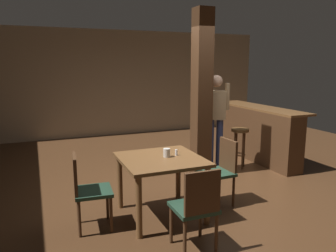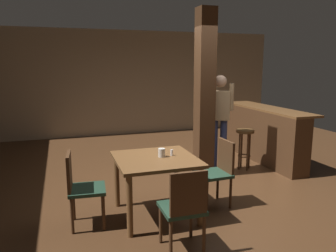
{
  "view_description": "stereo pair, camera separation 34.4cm",
  "coord_description": "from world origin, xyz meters",
  "px_view_note": "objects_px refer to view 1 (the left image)",
  "views": [
    {
      "loc": [
        -2.31,
        -4.26,
        1.9
      ],
      "look_at": [
        -0.47,
        0.22,
        0.99
      ],
      "focal_mm": 35.0,
      "sensor_mm": 36.0,
      "label": 1
    },
    {
      "loc": [
        -1.99,
        -4.37,
        1.9
      ],
      "look_at": [
        -0.47,
        0.22,
        0.99
      ],
      "focal_mm": 35.0,
      "sensor_mm": 36.0,
      "label": 2
    }
  ],
  "objects_px": {
    "bar_stool_near": "(240,139)",
    "dining_table": "(161,167)",
    "chair_west": "(86,188)",
    "chair_south": "(197,205)",
    "standing_person": "(216,116)",
    "chair_east": "(221,168)",
    "bar_counter": "(254,132)",
    "napkin_cup": "(167,153)",
    "salt_shaker": "(176,152)"
  },
  "relations": [
    {
      "from": "chair_west",
      "to": "napkin_cup",
      "type": "height_order",
      "value": "chair_west"
    },
    {
      "from": "salt_shaker",
      "to": "chair_south",
      "type": "bearing_deg",
      "value": -101.23
    },
    {
      "from": "dining_table",
      "to": "standing_person",
      "type": "bearing_deg",
      "value": 40.48
    },
    {
      "from": "chair_west",
      "to": "standing_person",
      "type": "distance_m",
      "value": 2.83
    },
    {
      "from": "napkin_cup",
      "to": "bar_counter",
      "type": "relative_size",
      "value": 0.05
    },
    {
      "from": "standing_person",
      "to": "bar_counter",
      "type": "bearing_deg",
      "value": 19.16
    },
    {
      "from": "bar_stool_near",
      "to": "standing_person",
      "type": "bearing_deg",
      "value": 179.51
    },
    {
      "from": "bar_counter",
      "to": "standing_person",
      "type": "bearing_deg",
      "value": -160.84
    },
    {
      "from": "chair_west",
      "to": "bar_stool_near",
      "type": "height_order",
      "value": "chair_west"
    },
    {
      "from": "chair_east",
      "to": "standing_person",
      "type": "distance_m",
      "value": 1.51
    },
    {
      "from": "chair_west",
      "to": "bar_counter",
      "type": "relative_size",
      "value": 0.37
    },
    {
      "from": "chair_south",
      "to": "napkin_cup",
      "type": "distance_m",
      "value": 0.97
    },
    {
      "from": "dining_table",
      "to": "chair_west",
      "type": "height_order",
      "value": "chair_west"
    },
    {
      "from": "napkin_cup",
      "to": "standing_person",
      "type": "bearing_deg",
      "value": 41.76
    },
    {
      "from": "chair_south",
      "to": "bar_counter",
      "type": "relative_size",
      "value": 0.37
    },
    {
      "from": "chair_east",
      "to": "napkin_cup",
      "type": "height_order",
      "value": "chair_east"
    },
    {
      "from": "napkin_cup",
      "to": "bar_stool_near",
      "type": "xyz_separation_m",
      "value": [
        1.99,
        1.3,
        -0.27
      ]
    },
    {
      "from": "chair_east",
      "to": "chair_west",
      "type": "relative_size",
      "value": 1.0
    },
    {
      "from": "chair_south",
      "to": "bar_stool_near",
      "type": "relative_size",
      "value": 1.21
    },
    {
      "from": "chair_south",
      "to": "chair_west",
      "type": "height_order",
      "value": "same"
    },
    {
      "from": "bar_stool_near",
      "to": "chair_east",
      "type": "bearing_deg",
      "value": -132.92
    },
    {
      "from": "bar_stool_near",
      "to": "dining_table",
      "type": "bearing_deg",
      "value": -147.63
    },
    {
      "from": "napkin_cup",
      "to": "standing_person",
      "type": "distance_m",
      "value": 1.96
    },
    {
      "from": "chair_east",
      "to": "chair_west",
      "type": "distance_m",
      "value": 1.8
    },
    {
      "from": "chair_west",
      "to": "bar_stool_near",
      "type": "distance_m",
      "value": 3.26
    },
    {
      "from": "napkin_cup",
      "to": "bar_stool_near",
      "type": "bearing_deg",
      "value": 33.18
    },
    {
      "from": "salt_shaker",
      "to": "standing_person",
      "type": "relative_size",
      "value": 0.04
    },
    {
      "from": "dining_table",
      "to": "chair_east",
      "type": "height_order",
      "value": "chair_east"
    },
    {
      "from": "standing_person",
      "to": "bar_counter",
      "type": "distance_m",
      "value": 1.31
    },
    {
      "from": "chair_south",
      "to": "standing_person",
      "type": "relative_size",
      "value": 0.52
    },
    {
      "from": "bar_counter",
      "to": "napkin_cup",
      "type": "bearing_deg",
      "value": -146.92
    },
    {
      "from": "chair_east",
      "to": "bar_stool_near",
      "type": "relative_size",
      "value": 1.21
    },
    {
      "from": "chair_west",
      "to": "standing_person",
      "type": "xyz_separation_m",
      "value": [
        2.46,
        1.31,
        0.5
      ]
    },
    {
      "from": "chair_south",
      "to": "standing_person",
      "type": "bearing_deg",
      "value": 55.87
    },
    {
      "from": "chair_south",
      "to": "napkin_cup",
      "type": "height_order",
      "value": "chair_south"
    },
    {
      "from": "chair_east",
      "to": "standing_person",
      "type": "bearing_deg",
      "value": 62.83
    },
    {
      "from": "dining_table",
      "to": "bar_stool_near",
      "type": "bearing_deg",
      "value": 32.37
    },
    {
      "from": "chair_west",
      "to": "dining_table",
      "type": "bearing_deg",
      "value": -0.47
    },
    {
      "from": "dining_table",
      "to": "napkin_cup",
      "type": "xyz_separation_m",
      "value": [
        0.08,
        0.01,
        0.17
      ]
    },
    {
      "from": "chair_south",
      "to": "napkin_cup",
      "type": "bearing_deg",
      "value": 87.1
    },
    {
      "from": "napkin_cup",
      "to": "chair_east",
      "type": "bearing_deg",
      "value": 2.09
    },
    {
      "from": "chair_west",
      "to": "salt_shaker",
      "type": "bearing_deg",
      "value": 1.16
    },
    {
      "from": "dining_table",
      "to": "standing_person",
      "type": "height_order",
      "value": "standing_person"
    },
    {
      "from": "chair_east",
      "to": "bar_stool_near",
      "type": "xyz_separation_m",
      "value": [
        1.18,
        1.27,
        0.04
      ]
    },
    {
      "from": "chair_west",
      "to": "bar_stool_near",
      "type": "relative_size",
      "value": 1.21
    },
    {
      "from": "dining_table",
      "to": "chair_south",
      "type": "relative_size",
      "value": 1.11
    },
    {
      "from": "salt_shaker",
      "to": "chair_west",
      "type": "bearing_deg",
      "value": -178.84
    },
    {
      "from": "chair_west",
      "to": "salt_shaker",
      "type": "relative_size",
      "value": 11.66
    },
    {
      "from": "chair_east",
      "to": "chair_south",
      "type": "bearing_deg",
      "value": -131.96
    },
    {
      "from": "chair_east",
      "to": "bar_counter",
      "type": "distance_m",
      "value": 2.47
    }
  ]
}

